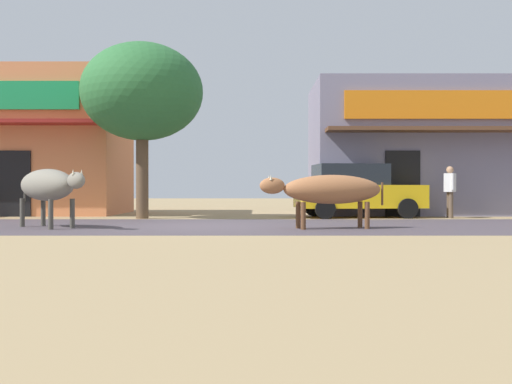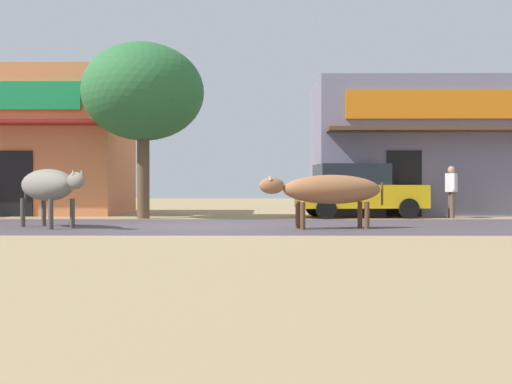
% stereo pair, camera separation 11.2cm
% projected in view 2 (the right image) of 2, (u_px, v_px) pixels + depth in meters
% --- Properties ---
extents(ground, '(80.00, 80.00, 0.00)m').
position_uv_depth(ground, '(201.00, 226.00, 14.68)').
color(ground, '#9C835A').
extents(asphalt_road, '(72.00, 6.14, 0.00)m').
position_uv_depth(asphalt_road, '(201.00, 226.00, 14.68)').
color(asphalt_road, '#473E45').
rests_on(asphalt_road, ground).
extents(storefront_left_cafe, '(8.39, 5.28, 4.94)m').
position_uv_depth(storefront_left_cafe, '(5.00, 144.00, 21.64)').
color(storefront_left_cafe, '#D87D4D').
rests_on(storefront_left_cafe, ground).
extents(storefront_right_club, '(7.60, 5.28, 4.56)m').
position_uv_depth(storefront_right_club, '(423.00, 149.00, 21.52)').
color(storefront_right_club, slate).
rests_on(storefront_right_club, ground).
extents(roadside_tree, '(3.62, 3.62, 5.22)m').
position_uv_depth(roadside_tree, '(143.00, 93.00, 18.17)').
color(roadside_tree, brown).
rests_on(roadside_tree, ground).
extents(parked_hatchback_car, '(3.98, 2.23, 1.64)m').
position_uv_depth(parked_hatchback_car, '(357.00, 190.00, 18.85)').
color(parked_hatchback_car, yellow).
rests_on(parked_hatchback_car, ground).
extents(cow_near_brown, '(2.23, 2.15, 1.34)m').
position_uv_depth(cow_near_brown, '(48.00, 185.00, 13.94)').
color(cow_near_brown, slate).
rests_on(cow_near_brown, ground).
extents(cow_far_dark, '(2.83, 1.04, 1.20)m').
position_uv_depth(cow_far_dark, '(329.00, 190.00, 13.57)').
color(cow_far_dark, '#9B613C').
rests_on(cow_far_dark, ground).
extents(pedestrian_by_shop, '(0.44, 0.61, 1.57)m').
position_uv_depth(pedestrian_by_shop, '(451.00, 188.00, 18.41)').
color(pedestrian_by_shop, brown).
rests_on(pedestrian_by_shop, ground).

